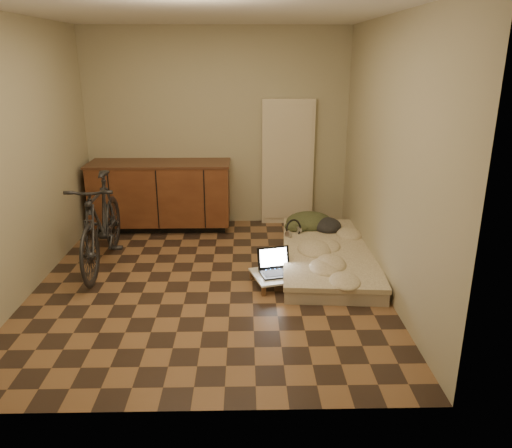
{
  "coord_description": "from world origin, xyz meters",
  "views": [
    {
      "loc": [
        0.38,
        -4.73,
        2.23
      ],
      "look_at": [
        0.48,
        0.23,
        0.55
      ],
      "focal_mm": 35.0,
      "sensor_mm": 36.0,
      "label": 1
    }
  ],
  "objects_px": {
    "futon": "(328,255)",
    "laptop": "(276,268)",
    "lap_desk": "(288,274)",
    "bicycle": "(101,218)"
  },
  "relations": [
    {
      "from": "futon",
      "to": "laptop",
      "type": "distance_m",
      "value": 0.81
    },
    {
      "from": "lap_desk",
      "to": "laptop",
      "type": "height_order",
      "value": "laptop"
    },
    {
      "from": "bicycle",
      "to": "laptop",
      "type": "bearing_deg",
      "value": -15.96
    },
    {
      "from": "futon",
      "to": "lap_desk",
      "type": "xyz_separation_m",
      "value": [
        -0.5,
        -0.53,
        0.01
      ]
    },
    {
      "from": "futon",
      "to": "laptop",
      "type": "xyz_separation_m",
      "value": [
        -0.62,
        -0.51,
        0.08
      ]
    },
    {
      "from": "futon",
      "to": "lap_desk",
      "type": "distance_m",
      "value": 0.73
    },
    {
      "from": "futon",
      "to": "laptop",
      "type": "bearing_deg",
      "value": -135.89
    },
    {
      "from": "futon",
      "to": "laptop",
      "type": "height_order",
      "value": "laptop"
    },
    {
      "from": "bicycle",
      "to": "futon",
      "type": "distance_m",
      "value": 2.54
    },
    {
      "from": "laptop",
      "to": "lap_desk",
      "type": "bearing_deg",
      "value": -20.98
    }
  ]
}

